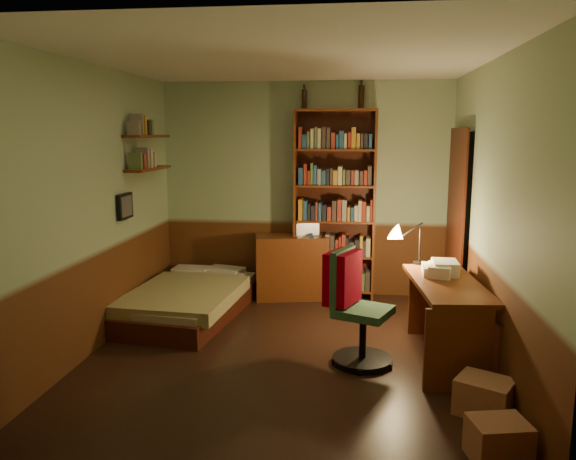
# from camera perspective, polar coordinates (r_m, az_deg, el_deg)

# --- Properties ---
(floor) EXTENTS (3.50, 4.00, 0.02)m
(floor) POSITION_cam_1_polar(r_m,az_deg,el_deg) (5.26, -0.34, -12.46)
(floor) COLOR black
(floor) RESTS_ON ground
(ceiling) EXTENTS (3.50, 4.00, 0.02)m
(ceiling) POSITION_cam_1_polar(r_m,az_deg,el_deg) (4.91, -0.37, 17.12)
(ceiling) COLOR silver
(ceiling) RESTS_ON wall_back
(wall_back) EXTENTS (3.50, 0.02, 2.60)m
(wall_back) POSITION_cam_1_polar(r_m,az_deg,el_deg) (6.90, 1.76, 4.13)
(wall_back) COLOR #95AE86
(wall_back) RESTS_ON ground
(wall_left) EXTENTS (0.02, 4.00, 2.60)m
(wall_left) POSITION_cam_1_polar(r_m,az_deg,el_deg) (5.43, -19.13, 2.01)
(wall_left) COLOR #95AE86
(wall_left) RESTS_ON ground
(wall_right) EXTENTS (0.02, 4.00, 2.60)m
(wall_right) POSITION_cam_1_polar(r_m,az_deg,el_deg) (5.01, 20.04, 1.35)
(wall_right) COLOR #95AE86
(wall_right) RESTS_ON ground
(wall_front) EXTENTS (3.50, 0.02, 2.60)m
(wall_front) POSITION_cam_1_polar(r_m,az_deg,el_deg) (2.97, -5.27, -3.62)
(wall_front) COLOR #95AE86
(wall_front) RESTS_ON ground
(doorway) EXTENTS (0.06, 0.90, 2.00)m
(doorway) POSITION_cam_1_polar(r_m,az_deg,el_deg) (6.31, 16.90, 0.41)
(doorway) COLOR black
(doorway) RESTS_ON ground
(door_trim) EXTENTS (0.02, 0.98, 2.08)m
(door_trim) POSITION_cam_1_polar(r_m,az_deg,el_deg) (6.30, 16.59, 0.41)
(door_trim) COLOR #3A150B
(door_trim) RESTS_ON ground
(bed) EXTENTS (1.27, 2.04, 0.57)m
(bed) POSITION_cam_1_polar(r_m,az_deg,el_deg) (6.31, -10.04, -5.97)
(bed) COLOR #868F52
(bed) RESTS_ON ground
(dresser) EXTENTS (0.93, 0.59, 0.77)m
(dresser) POSITION_cam_1_polar(r_m,az_deg,el_deg) (6.83, 0.35, -3.74)
(dresser) COLOR #592810
(dresser) RESTS_ON ground
(mini_stereo) EXTENTS (0.34, 0.31, 0.15)m
(mini_stereo) POSITION_cam_1_polar(r_m,az_deg,el_deg) (6.84, 1.78, 0.21)
(mini_stereo) COLOR #B2B2B7
(mini_stereo) RESTS_ON dresser
(bookshelf) EXTENTS (0.97, 0.30, 2.26)m
(bookshelf) POSITION_cam_1_polar(r_m,az_deg,el_deg) (6.74, 4.74, 2.51)
(bookshelf) COLOR #592810
(bookshelf) RESTS_ON ground
(bottle_left) EXTENTS (0.08, 0.08, 0.23)m
(bottle_left) POSITION_cam_1_polar(r_m,az_deg,el_deg) (6.83, 1.67, 13.11)
(bottle_left) COLOR black
(bottle_left) RESTS_ON bookshelf
(bottle_right) EXTENTS (0.09, 0.09, 0.27)m
(bottle_right) POSITION_cam_1_polar(r_m,az_deg,el_deg) (6.80, 7.46, 13.22)
(bottle_right) COLOR black
(bottle_right) RESTS_ON bookshelf
(desk) EXTENTS (0.67, 1.37, 0.71)m
(desk) POSITION_cam_1_polar(r_m,az_deg,el_deg) (5.19, 15.70, -8.88)
(desk) COLOR #592810
(desk) RESTS_ON ground
(paper_stack) EXTENTS (0.26, 0.31, 0.11)m
(paper_stack) POSITION_cam_1_polar(r_m,az_deg,el_deg) (5.25, 15.25, -4.01)
(paper_stack) COLOR silver
(paper_stack) RESTS_ON desk
(desk_lamp) EXTENTS (0.27, 0.27, 0.68)m
(desk_lamp) POSITION_cam_1_polar(r_m,az_deg,el_deg) (5.64, 13.29, 0.01)
(desk_lamp) COLOR black
(desk_lamp) RESTS_ON desk
(office_chair) EXTENTS (0.69, 0.65, 1.09)m
(office_chair) POSITION_cam_1_polar(r_m,az_deg,el_deg) (4.90, 7.68, -7.38)
(office_chair) COLOR #325C3B
(office_chair) RESTS_ON ground
(red_jacket) EXTENTS (0.33, 0.43, 0.45)m
(red_jacket) POSITION_cam_1_polar(r_m,az_deg,el_deg) (4.79, 9.55, 1.67)
(red_jacket) COLOR #AD0018
(red_jacket) RESTS_ON office_chair
(wall_shelf_lower) EXTENTS (0.20, 0.90, 0.03)m
(wall_shelf_lower) POSITION_cam_1_polar(r_m,az_deg,el_deg) (6.36, -13.97, 6.06)
(wall_shelf_lower) COLOR #592810
(wall_shelf_lower) RESTS_ON wall_left
(wall_shelf_upper) EXTENTS (0.20, 0.90, 0.03)m
(wall_shelf_upper) POSITION_cam_1_polar(r_m,az_deg,el_deg) (6.35, -14.10, 9.21)
(wall_shelf_upper) COLOR #592810
(wall_shelf_upper) RESTS_ON wall_left
(framed_picture) EXTENTS (0.04, 0.32, 0.26)m
(framed_picture) POSITION_cam_1_polar(r_m,az_deg,el_deg) (5.96, -16.24, 2.34)
(framed_picture) COLOR black
(framed_picture) RESTS_ON wall_left
(cardboard_box_a) EXTENTS (0.39, 0.34, 0.26)m
(cardboard_box_a) POSITION_cam_1_polar(r_m,az_deg,el_deg) (3.89, 20.59, -19.39)
(cardboard_box_a) COLOR #A77252
(cardboard_box_a) RESTS_ON ground
(cardboard_box_b) EXTENTS (0.47, 0.45, 0.26)m
(cardboard_box_b) POSITION_cam_1_polar(r_m,az_deg,el_deg) (4.41, 19.33, -15.68)
(cardboard_box_b) COLOR #A77252
(cardboard_box_b) RESTS_ON ground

